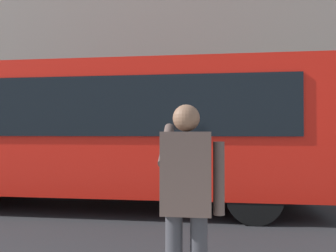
{
  "coord_description": "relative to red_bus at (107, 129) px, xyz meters",
  "views": [
    {
      "loc": [
        -0.34,
        7.04,
        1.63
      ],
      "look_at": [
        0.57,
        -0.3,
        1.76
      ],
      "focal_mm": 34.79,
      "sensor_mm": 36.0,
      "label": 1
    }
  ],
  "objects": [
    {
      "name": "ground_plane",
      "position": [
        -1.89,
        -0.05,
        -1.68
      ],
      "size": [
        60.0,
        60.0,
        0.0
      ],
      "primitive_type": "plane",
      "color": "#232326"
    },
    {
      "name": "red_bus",
      "position": [
        0.0,
        0.0,
        0.0
      ],
      "size": [
        9.05,
        2.54,
        3.08
      ],
      "color": "red",
      "rests_on": "ground_plane"
    },
    {
      "name": "pedestrian_photographer",
      "position": [
        -2.05,
        4.35,
        -0.54
      ],
      "size": [
        0.53,
        0.52,
        1.7
      ],
      "color": "#2D2D33",
      "rests_on": "sidewalk_curb"
    },
    {
      "name": "building_facade_far",
      "position": [
        -1.9,
        -6.85,
        4.3
      ],
      "size": [
        28.0,
        1.55,
        12.0
      ],
      "color": "gray",
      "rests_on": "ground_plane"
    }
  ]
}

